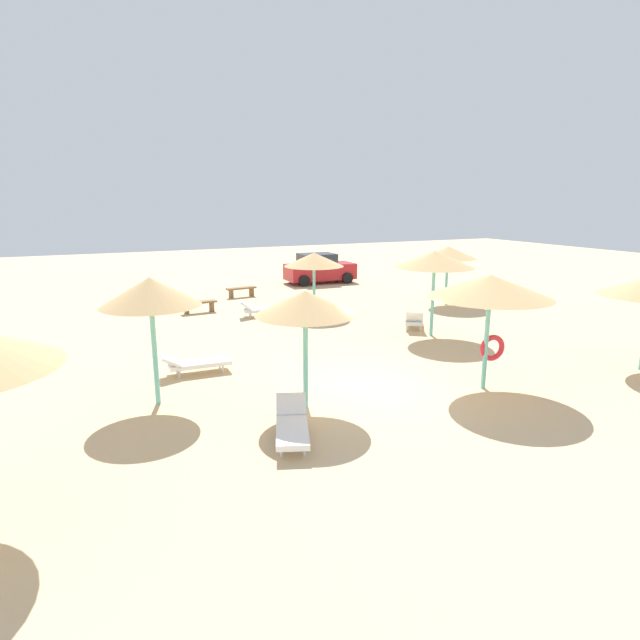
{
  "coord_description": "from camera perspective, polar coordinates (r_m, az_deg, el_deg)",
  "views": [
    {
      "loc": [
        -6.48,
        -11.07,
        4.8
      ],
      "look_at": [
        0.0,
        3.0,
        1.2
      ],
      "focal_mm": 29.33,
      "sensor_mm": 36.0,
      "label": 1
    }
  ],
  "objects": [
    {
      "name": "parasol_0",
      "position": [
        11.76,
        -1.63,
        1.81
      ],
      "size": [
        2.3,
        2.3,
        2.8
      ],
      "color": "#6BC6BC",
      "rests_on": "ground"
    },
    {
      "name": "bench_1",
      "position": [
        23.14,
        -13.05,
        1.64
      ],
      "size": [
        1.53,
        0.52,
        0.49
      ],
      "color": "brown",
      "rests_on": "ground"
    },
    {
      "name": "parasol_2",
      "position": [
        12.57,
        -18.04,
        2.91
      ],
      "size": [
        2.29,
        2.29,
        3.07
      ],
      "color": "#6BC6BC",
      "rests_on": "ground"
    },
    {
      "name": "parasol_7",
      "position": [
        24.79,
        13.79,
        7.16
      ],
      "size": [
        2.63,
        2.63,
        2.69
      ],
      "color": "#6BC6BC",
      "rests_on": "ground"
    },
    {
      "name": "lounger_0",
      "position": [
        10.86,
        -3.08,
        -11.34
      ],
      "size": [
        1.27,
        2.01,
        0.68
      ],
      "color": "white",
      "rests_on": "ground"
    },
    {
      "name": "parasol_5",
      "position": [
        13.7,
        18.09,
        3.41
      ],
      "size": [
        3.08,
        3.08,
        2.97
      ],
      "color": "#6BC6BC",
      "rests_on": "ground"
    },
    {
      "name": "bench_0",
      "position": [
        26.46,
        -8.58,
        3.24
      ],
      "size": [
        1.53,
        0.56,
        0.49
      ],
      "color": "brown",
      "rests_on": "ground"
    },
    {
      "name": "parasol_3",
      "position": [
        18.77,
        12.4,
        6.47
      ],
      "size": [
        2.77,
        2.77,
        3.04
      ],
      "color": "#6BC6BC",
      "rests_on": "ground"
    },
    {
      "name": "lounger_2",
      "position": [
        15.12,
        -13.51,
        -4.57
      ],
      "size": [
        1.93,
        0.7,
        0.63
      ],
      "color": "white",
      "rests_on": "ground"
    },
    {
      "name": "parked_car",
      "position": [
        30.58,
        -0.07,
        5.6
      ],
      "size": [
        4.04,
        2.05,
        1.72
      ],
      "color": "#B21E23",
      "rests_on": "ground"
    },
    {
      "name": "lounger_3",
      "position": [
        20.28,
        10.19,
        0.1
      ],
      "size": [
        1.58,
        1.91,
        0.75
      ],
      "color": "white",
      "rests_on": "ground"
    },
    {
      "name": "ground_plane",
      "position": [
        13.7,
        5.3,
        -7.49
      ],
      "size": [
        80.0,
        80.0,
        0.0
      ],
      "primitive_type": "plane",
      "color": "#D1B284"
    },
    {
      "name": "lounger_1",
      "position": [
        21.95,
        -6.42,
        1.21
      ],
      "size": [
        1.98,
        1.02,
        0.72
      ],
      "color": "white",
      "rests_on": "ground"
    },
    {
      "name": "parasol_1",
      "position": [
        22.12,
        -0.66,
        6.59
      ],
      "size": [
        2.51,
        2.51,
        2.6
      ],
      "color": "#6BC6BC",
      "rests_on": "ground"
    }
  ]
}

